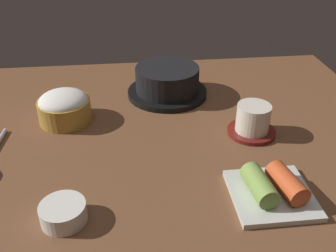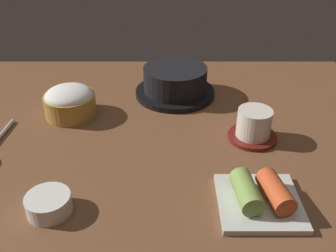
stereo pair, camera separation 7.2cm
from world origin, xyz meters
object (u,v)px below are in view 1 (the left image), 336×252
object	(u,v)px
rice_bowl	(64,107)
side_bowl_near	(63,212)
kimchi_plate	(272,189)
stone_pot	(167,82)
tea_cup_with_saucer	(253,121)

from	to	relation	value
rice_bowl	side_bowl_near	bearing A→B (deg)	-84.02
side_bowl_near	kimchi_plate	bearing A→B (deg)	2.43
stone_pot	side_bowl_near	distance (cm)	43.48
stone_pot	rice_bowl	xyz separation A→B (cm)	(-22.60, -9.54, -0.10)
rice_bowl	stone_pot	bearing A→B (deg)	22.89
tea_cup_with_saucer	stone_pot	bearing A→B (deg)	128.19
kimchi_plate	tea_cup_with_saucer	bearing A→B (deg)	82.40
stone_pot	rice_bowl	distance (cm)	24.53
stone_pot	kimchi_plate	xyz separation A→B (cm)	(12.34, -37.45, -1.73)
kimchi_plate	side_bowl_near	world-z (taller)	kimchi_plate
tea_cup_with_saucer	kimchi_plate	xyz separation A→B (cm)	(-2.48, -18.60, -1.26)
stone_pot	tea_cup_with_saucer	bearing A→B (deg)	-51.81
side_bowl_near	stone_pot	bearing A→B (deg)	63.28
stone_pot	side_bowl_near	bearing A→B (deg)	-116.72
rice_bowl	kimchi_plate	xyz separation A→B (cm)	(34.95, -27.91, -1.63)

